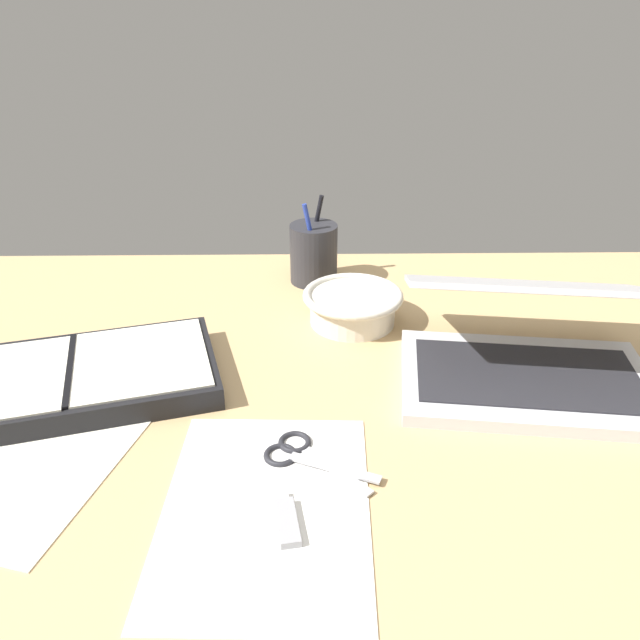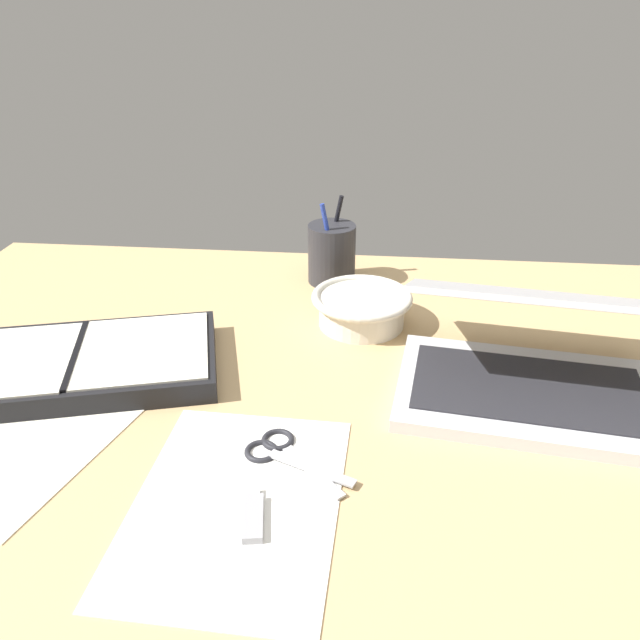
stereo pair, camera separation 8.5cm
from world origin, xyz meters
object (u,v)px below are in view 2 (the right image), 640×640
(laptop, at_px, (530,359))
(bowl, at_px, (362,307))
(pen_cup, at_px, (332,253))
(scissors, at_px, (280,452))
(planner, at_px, (78,364))

(laptop, distance_m, bowl, 0.28)
(laptop, relative_size, pen_cup, 2.36)
(pen_cup, height_order, scissors, pen_cup)
(planner, bearing_deg, pen_cup, 31.83)
(pen_cup, distance_m, planner, 0.47)
(bowl, height_order, planner, bowl)
(planner, bearing_deg, scissors, -39.91)
(planner, xyz_separation_m, scissors, (0.30, -0.14, -0.01))
(bowl, bearing_deg, scissors, -103.92)
(scissors, bearing_deg, planner, -169.61)
(pen_cup, bearing_deg, scissors, -92.34)
(bowl, bearing_deg, planner, -154.13)
(bowl, distance_m, scissors, 0.33)
(scissors, bearing_deg, laptop, 62.65)
(pen_cup, bearing_deg, laptop, -48.85)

